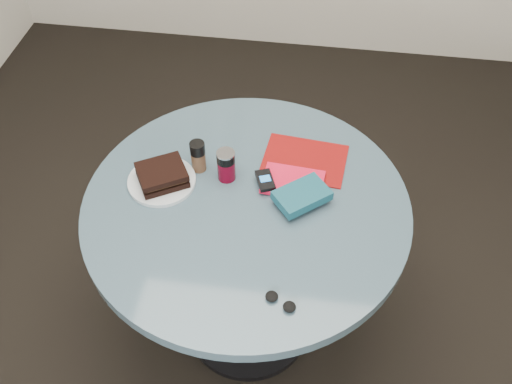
# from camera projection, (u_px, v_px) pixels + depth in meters

# --- Properties ---
(ground) EXTENTS (4.00, 4.00, 0.00)m
(ground) POSITION_uv_depth(u_px,v_px,m) (249.00, 324.00, 2.29)
(ground) COLOR black
(ground) RESTS_ON ground
(table) EXTENTS (1.00, 1.00, 0.75)m
(table) POSITION_uv_depth(u_px,v_px,m) (247.00, 235.00, 1.85)
(table) COLOR black
(table) RESTS_ON ground
(plate) EXTENTS (0.28, 0.28, 0.01)m
(plate) POSITION_uv_depth(u_px,v_px,m) (162.00, 181.00, 1.78)
(plate) COLOR silver
(plate) RESTS_ON table
(sandwich) EXTENTS (0.18, 0.18, 0.05)m
(sandwich) POSITION_uv_depth(u_px,v_px,m) (162.00, 175.00, 1.75)
(sandwich) COLOR black
(sandwich) RESTS_ON plate
(soda_can) EXTENTS (0.07, 0.07, 0.11)m
(soda_can) POSITION_uv_depth(u_px,v_px,m) (226.00, 165.00, 1.76)
(soda_can) COLOR #620419
(soda_can) RESTS_ON table
(pepper_grinder) EXTENTS (0.06, 0.06, 0.11)m
(pepper_grinder) POSITION_uv_depth(u_px,v_px,m) (198.00, 156.00, 1.79)
(pepper_grinder) COLOR #4F3422
(pepper_grinder) RESTS_ON table
(magazine) EXTENTS (0.28, 0.22, 0.00)m
(magazine) POSITION_uv_depth(u_px,v_px,m) (305.00, 160.00, 1.85)
(magazine) COLOR maroon
(magazine) RESTS_ON table
(red_book) EXTENTS (0.20, 0.14, 0.02)m
(red_book) POSITION_uv_depth(u_px,v_px,m) (293.00, 182.00, 1.77)
(red_book) COLOR red
(red_book) RESTS_ON magazine
(novel) EXTENTS (0.19, 0.18, 0.03)m
(novel) POSITION_uv_depth(u_px,v_px,m) (302.00, 196.00, 1.70)
(novel) COLOR #124455
(novel) RESTS_ON red_book
(mp3_player) EXTENTS (0.08, 0.10, 0.02)m
(mp3_player) POSITION_uv_depth(u_px,v_px,m) (265.00, 180.00, 1.76)
(mp3_player) COLOR black
(mp3_player) RESTS_ON red_book
(headphones) EXTENTS (0.10, 0.07, 0.02)m
(headphones) POSITION_uv_depth(u_px,v_px,m) (280.00, 302.00, 1.49)
(headphones) COLOR black
(headphones) RESTS_ON table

